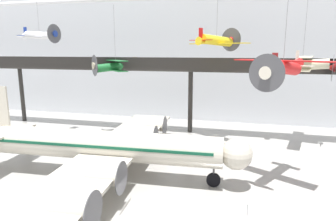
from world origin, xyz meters
The scene contains 10 objects.
ground_plane centered at (0.00, 0.00, 0.00)m, with size 260.00×260.00×0.00m, color #9E9B96.
hangar_back_wall centered at (0.00, 33.67, 12.54)m, with size 140.00×3.00×25.08m.
mezzanine_walkway centered at (0.00, 23.30, 9.74)m, with size 110.00×3.20×11.45m.
airliner_silver_main centered at (-5.41, 5.47, 3.25)m, with size 29.11×32.93×8.91m.
suspended_plane_white_twin centered at (-19.67, 16.32, 14.45)m, with size 5.87×7.15×5.68m.
suspended_plane_red_highwing centered at (11.08, 8.07, 11.11)m, with size 8.28×7.40×9.79m.
suspended_plane_yellow_lowwing centered at (4.13, 19.29, 13.65)m, with size 8.12×7.35×6.74m.
suspended_plane_green_biplane centered at (-10.90, 21.46, 10.12)m, with size 7.23×7.30×10.11m.
suspended_plane_cream_biplane centered at (14.95, 21.54, 10.66)m, with size 7.84×9.45×10.24m.
stanchion_barrier centered at (8.54, 1.40, 0.33)m, with size 0.36×0.36×1.08m.
Camera 1 is at (7.80, -20.21, 12.58)m, focal length 32.00 mm.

